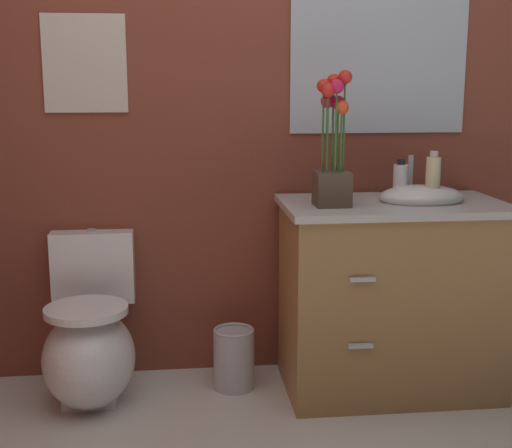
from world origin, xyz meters
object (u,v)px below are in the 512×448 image
object	(u,v)px
toilet	(90,344)
wall_mirror	(379,53)
flower_vase	(333,155)
soap_bottle	(433,179)
vanity_cabinet	(391,294)
lotion_bottle	(400,180)
trash_bin	(234,358)
wall_poster	(85,64)

from	to	relation	value
toilet	wall_mirror	distance (m)	1.78
flower_vase	soap_bottle	bearing A→B (deg)	3.49
vanity_cabinet	lotion_bottle	distance (m)	0.49
vanity_cabinet	trash_bin	bearing A→B (deg)	174.13
vanity_cabinet	flower_vase	distance (m)	0.67
soap_bottle	lotion_bottle	xyz separation A→B (m)	(-0.09, 0.14, -0.02)
lotion_bottle	toilet	bearing A→B (deg)	-176.80
toilet	vanity_cabinet	size ratio (longest dim) A/B	0.68
toilet	soap_bottle	distance (m)	1.59
wall_mirror	wall_poster	bearing A→B (deg)	180.00
flower_vase	wall_poster	xyz separation A→B (m)	(-1.00, 0.35, 0.37)
vanity_cabinet	flower_vase	xyz separation A→B (m)	(-0.28, -0.06, 0.61)
flower_vase	trash_bin	world-z (taller)	flower_vase
vanity_cabinet	flower_vase	size ratio (longest dim) A/B	1.86
lotion_bottle	wall_mirror	distance (m)	0.58
lotion_bottle	trash_bin	bearing A→B (deg)	-177.51
toilet	lotion_bottle	bearing A→B (deg)	3.20
vanity_cabinet	soap_bottle	bearing A→B (deg)	-12.80
toilet	trash_bin	xyz separation A→B (m)	(0.61, 0.04, -0.11)
soap_bottle	lotion_bottle	world-z (taller)	soap_bottle
vanity_cabinet	trash_bin	xyz separation A→B (m)	(-0.68, 0.07, -0.29)
toilet	vanity_cabinet	xyz separation A→B (m)	(1.29, -0.03, 0.18)
vanity_cabinet	wall_poster	world-z (taller)	wall_poster
soap_bottle	lotion_bottle	bearing A→B (deg)	125.05
flower_vase	trash_bin	bearing A→B (deg)	161.77
lotion_bottle	wall_poster	bearing A→B (deg)	171.83
flower_vase	trash_bin	distance (m)	0.99
soap_bottle	wall_mirror	bearing A→B (deg)	114.80
toilet	soap_bottle	xyz separation A→B (m)	(1.44, -0.06, 0.69)
soap_bottle	wall_poster	bearing A→B (deg)	167.14
wall_poster	wall_mirror	world-z (taller)	wall_mirror
wall_poster	wall_mirror	xyz separation A→B (m)	(1.28, 0.00, 0.05)
vanity_cabinet	flower_vase	world-z (taller)	flower_vase
trash_bin	wall_mirror	distance (m)	1.49
vanity_cabinet	lotion_bottle	size ratio (longest dim) A/B	5.92
toilet	trash_bin	distance (m)	0.62
soap_bottle	wall_poster	world-z (taller)	wall_poster
flower_vase	lotion_bottle	bearing A→B (deg)	25.59
toilet	wall_poster	bearing A→B (deg)	90.00
soap_bottle	wall_mirror	xyz separation A→B (m)	(-0.15, 0.33, 0.52)
lotion_bottle	flower_vase	bearing A→B (deg)	-154.41
wall_poster	trash_bin	bearing A→B (deg)	-20.18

